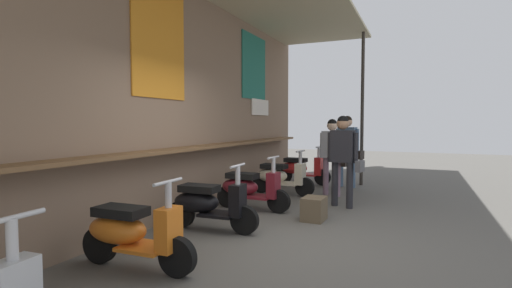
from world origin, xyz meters
TOP-DOWN VIEW (x-y plane):
  - ground_plane at (0.00, 0.00)m, footprint 33.54×33.54m
  - market_stall_facade at (0.00, 1.86)m, footprint 11.98×2.60m
  - scooter_orange at (-1.48, 1.08)m, footprint 0.46×1.40m
  - scooter_black at (0.05, 1.08)m, footprint 0.48×1.40m
  - scooter_maroon at (1.46, 1.08)m, footprint 0.46×1.40m
  - scooter_cream at (3.03, 1.08)m, footprint 0.48×1.40m
  - scooter_red at (4.55, 1.08)m, footprint 0.46×1.40m
  - shopper_with_handbag at (4.56, -0.10)m, footprint 0.33×0.68m
  - shopper_browsing at (3.36, 0.00)m, footprint 0.35×0.66m
  - shopper_passing at (2.35, -0.41)m, footprint 0.29×0.67m
  - merchandise_crate at (1.22, -0.17)m, footprint 0.42×0.34m

SIDE VIEW (x-z plane):
  - ground_plane at x=0.00m, z-range 0.00..0.00m
  - merchandise_crate at x=1.22m, z-range 0.00..0.37m
  - scooter_orange at x=-1.48m, z-range -0.10..0.87m
  - scooter_black at x=0.05m, z-range -0.10..0.87m
  - scooter_maroon at x=1.46m, z-range -0.10..0.87m
  - scooter_cream at x=3.03m, z-range -0.10..0.87m
  - scooter_red at x=4.55m, z-range -0.10..0.87m
  - shopper_browsing at x=3.36m, z-range 0.17..1.79m
  - shopper_passing at x=2.35m, z-range 0.18..1.85m
  - shopper_with_handbag at x=4.56m, z-range 0.19..1.90m
  - market_stall_facade at x=0.00m, z-range 0.22..4.11m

